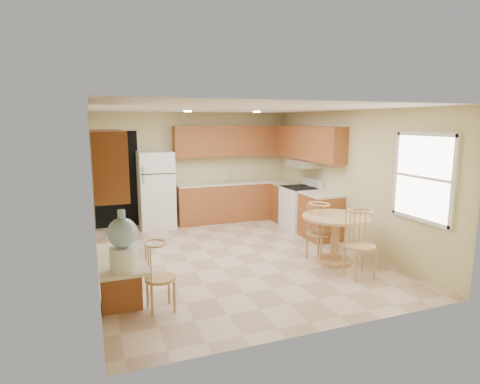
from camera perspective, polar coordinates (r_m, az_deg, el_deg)
name	(u,v)px	position (r m, az deg, el deg)	size (l,w,h in m)	color
floor	(235,255)	(7.05, -0.71, -9.01)	(5.50, 5.50, 0.00)	#C4A78E
ceiling	(235,109)	(6.67, -0.76, 11.75)	(4.50, 5.50, 0.02)	white
wall_back	(194,167)	(9.36, -6.50, 3.50)	(4.50, 0.02, 2.50)	beige
wall_front	(324,222)	(4.32, 11.85, -4.22)	(4.50, 0.02, 2.50)	beige
wall_left	(93,193)	(6.36, -20.17, -0.09)	(0.02, 5.50, 2.50)	beige
wall_right	(347,178)	(7.80, 15.01, 1.94)	(0.02, 5.50, 2.50)	beige
doorway	(116,180)	(9.10, -17.19, 1.67)	(0.90, 0.02, 2.10)	black
base_cab_back	(234,202)	(9.45, -0.81, -1.37)	(2.75, 0.60, 0.87)	#9A5327
counter_back	(234,183)	(9.38, -0.81, 1.36)	(2.75, 0.63, 0.04)	beige
base_cab_right_a	(287,203)	(9.34, 6.66, -1.57)	(0.60, 0.59, 0.87)	#9A5327
counter_right_a	(287,184)	(9.26, 6.72, 1.19)	(0.63, 0.59, 0.04)	beige
base_cab_right_b	(320,217)	(8.11, 11.38, -3.48)	(0.60, 0.80, 0.87)	#9A5327
counter_right_b	(321,194)	(8.02, 11.49, -0.31)	(0.63, 0.80, 0.04)	beige
upper_cab_back	(232,141)	(9.41, -1.11, 7.27)	(2.75, 0.33, 0.70)	#9A5327
upper_cab_right	(308,143)	(8.67, 9.61, 6.90)	(0.33, 2.42, 0.70)	#9A5327
upper_cab_left	(107,162)	(4.69, -18.33, 4.06)	(0.33, 1.40, 0.70)	#9A5327
sink	(233,182)	(9.36, -0.96, 1.48)	(0.78, 0.44, 0.01)	silver
range_hood	(304,163)	(8.63, 9.14, 4.04)	(0.50, 0.76, 0.14)	silver
desk_pedestal	(120,279)	(5.32, -16.64, -11.77)	(0.48, 0.42, 0.72)	#9A5327
desk_top	(121,259)	(4.83, -16.54, -9.08)	(0.50, 1.20, 0.04)	beige
window	(424,177)	(6.36, 24.66, 1.90)	(0.06, 1.12, 1.30)	white
can_light_a	(188,111)	(7.68, -7.46, 11.32)	(0.14, 0.14, 0.02)	white
can_light_b	(257,112)	(8.12, 2.39, 11.31)	(0.14, 0.14, 0.02)	white
refrigerator	(156,190)	(8.89, -11.83, 0.30)	(0.73, 0.72, 1.66)	white
stove	(300,207)	(8.74, 8.54, -2.19)	(0.65, 0.76, 1.09)	white
dining_table	(335,232)	(6.72, 13.39, -5.60)	(1.07, 1.07, 0.79)	tan
chair_table_a	(323,227)	(6.77, 11.78, -4.87)	(0.42, 0.55, 0.96)	tan
chair_table_b	(365,239)	(6.12, 17.34, -6.44)	(0.44, 0.44, 1.00)	tan
chair_desk	(161,272)	(4.98, -11.17, -11.05)	(0.38, 0.49, 0.86)	tan
water_crock	(123,243)	(4.34, -16.31, -6.96)	(0.31, 0.31, 0.64)	white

